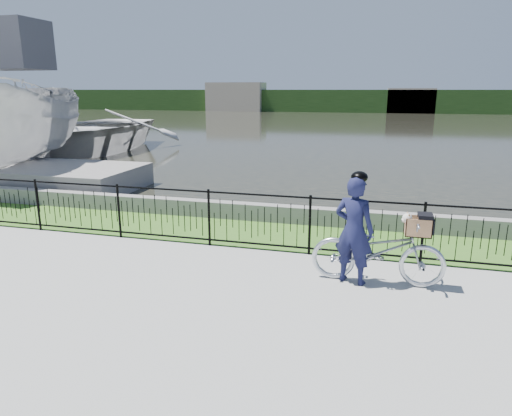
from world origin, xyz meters
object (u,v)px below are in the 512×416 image
(cyclist, at_px, (354,229))
(boat_near, at_px, (21,123))
(boat_far, at_px, (86,130))
(bicycle_rig, at_px, (378,250))

(cyclist, distance_m, boat_near, 13.57)
(boat_far, bearing_deg, cyclist, -43.08)
(bicycle_rig, xyz_separation_m, boat_far, (-14.14, 12.78, 0.50))
(cyclist, height_order, boat_near, boat_near)
(bicycle_rig, xyz_separation_m, cyclist, (-0.39, -0.08, 0.34))
(cyclist, bearing_deg, boat_far, 136.92)
(cyclist, height_order, boat_far, boat_far)
(bicycle_rig, distance_m, boat_far, 19.06)
(bicycle_rig, bearing_deg, boat_near, 152.36)
(boat_near, bearing_deg, cyclist, -28.73)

